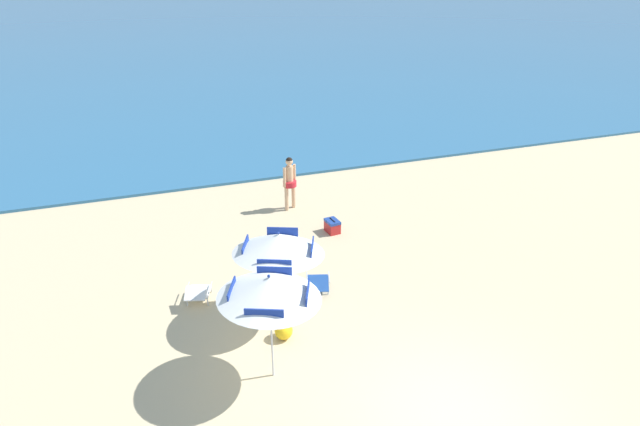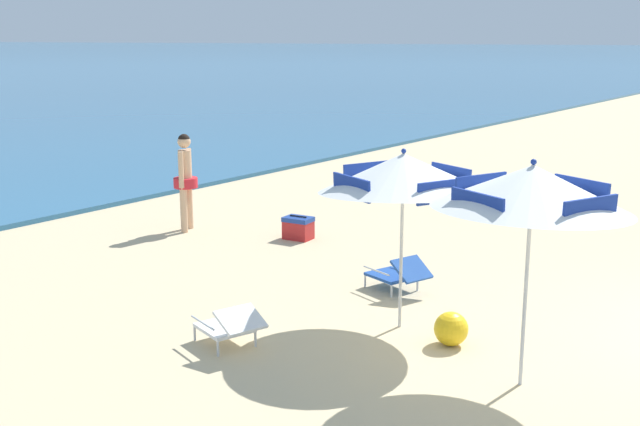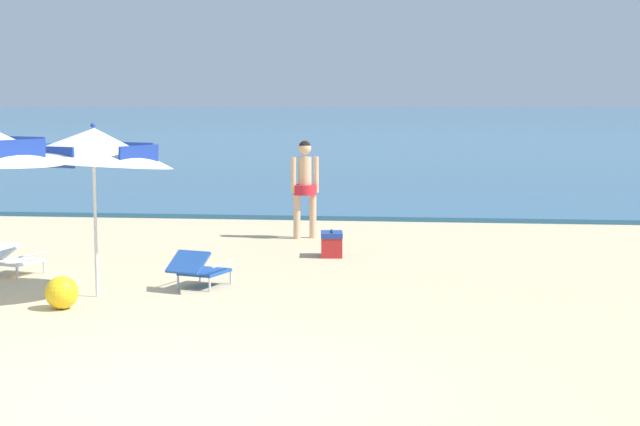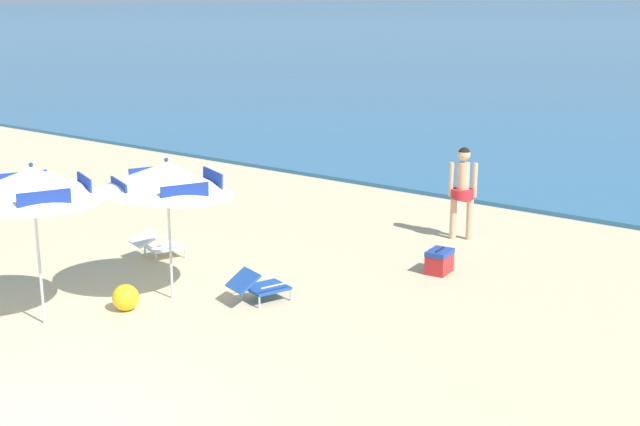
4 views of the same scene
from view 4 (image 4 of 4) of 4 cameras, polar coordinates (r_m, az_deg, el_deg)
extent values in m
cylinder|color=silver|center=(13.09, -10.12, -1.23)|extent=(0.04, 0.04, 2.17)
cone|color=white|center=(12.89, -10.29, 2.43)|extent=(2.91, 2.91, 0.62)
cube|color=navy|center=(13.16, -7.26, 2.33)|extent=(0.68, 0.31, 0.25)
cube|color=navy|center=(13.59, -11.31, 2.55)|extent=(0.31, 0.68, 0.25)
cube|color=navy|center=(12.69, -13.39, 1.60)|extent=(0.68, 0.31, 0.25)
cube|color=navy|center=(12.23, -9.11, 1.34)|extent=(0.31, 0.68, 0.25)
sphere|color=navy|center=(12.84, -10.34, 3.56)|extent=(0.06, 0.06, 0.06)
cylinder|color=silver|center=(12.52, -18.50, -2.18)|extent=(0.04, 0.04, 2.29)
cone|color=white|center=(12.30, -18.84, 1.96)|extent=(2.09, 2.07, 0.54)
cube|color=navy|center=(12.46, -15.62, 1.89)|extent=(0.66, 0.30, 0.24)
cube|color=navy|center=(13.00, -19.42, 2.10)|extent=(0.30, 0.66, 0.24)
cube|color=navy|center=(11.64, -18.12, 0.84)|extent=(0.30, 0.66, 0.24)
sphere|color=navy|center=(12.25, -18.94, 3.10)|extent=(0.06, 0.06, 0.06)
cube|color=white|center=(15.42, -10.43, -2.26)|extent=(0.68, 0.73, 0.04)
cube|color=white|center=(15.22, -11.77, -1.71)|extent=(0.59, 0.53, 0.19)
cylinder|color=silver|center=(15.77, -9.83, -2.26)|extent=(0.03, 0.03, 0.18)
cylinder|color=silver|center=(15.34, -9.06, -2.70)|extent=(0.03, 0.03, 0.18)
cylinder|color=silver|center=(15.56, -11.73, -2.59)|extent=(0.03, 0.03, 0.18)
cylinder|color=silver|center=(15.13, -11.01, -3.05)|extent=(0.03, 0.03, 0.18)
cylinder|color=silver|center=(15.63, -10.86, -1.59)|extent=(0.19, 0.52, 0.02)
cylinder|color=silver|center=(15.14, -10.01, -2.08)|extent=(0.19, 0.52, 0.02)
cube|color=#1E4799|center=(13.11, -3.60, -5.04)|extent=(0.68, 0.73, 0.04)
cube|color=#1E4799|center=(12.85, -5.21, -4.57)|extent=(0.58, 0.50, 0.26)
cylinder|color=silver|center=(13.48, -3.10, -4.97)|extent=(0.03, 0.03, 0.18)
cylinder|color=silver|center=(13.09, -1.96, -5.56)|extent=(0.03, 0.03, 0.18)
cylinder|color=silver|center=(13.21, -5.21, -5.42)|extent=(0.03, 0.03, 0.18)
cylinder|color=silver|center=(12.81, -4.12, -6.05)|extent=(0.03, 0.03, 0.18)
cylinder|color=silver|center=(13.30, -4.24, -4.22)|extent=(0.18, 0.52, 0.02)
cylinder|color=silver|center=(12.85, -2.96, -4.88)|extent=(0.18, 0.52, 0.02)
cylinder|color=#D8A87F|center=(16.48, 10.07, -0.28)|extent=(0.13, 0.13, 0.88)
cylinder|color=#D8A87F|center=(16.48, 8.99, -0.23)|extent=(0.13, 0.13, 0.88)
cylinder|color=red|center=(16.37, 9.59, 1.30)|extent=(0.44, 0.44, 0.18)
cylinder|color=#D8A87F|center=(16.31, 9.64, 2.30)|extent=(0.24, 0.24, 0.62)
cylinder|color=#D8A87F|center=(16.31, 10.41, 2.20)|extent=(0.10, 0.10, 0.66)
cylinder|color=#D8A87F|center=(16.32, 8.86, 2.27)|extent=(0.10, 0.10, 0.66)
sphere|color=#D8A87F|center=(16.22, 9.71, 3.91)|extent=(0.24, 0.24, 0.24)
sphere|color=black|center=(16.21, 9.71, 4.01)|extent=(0.22, 0.22, 0.22)
cube|color=red|center=(14.49, 8.06, -3.41)|extent=(0.39, 0.52, 0.32)
cube|color=navy|center=(14.43, 8.08, -2.65)|extent=(0.41, 0.53, 0.08)
cylinder|color=black|center=(14.42, 8.09, -2.44)|extent=(0.06, 0.34, 0.02)
sphere|color=yellow|center=(12.99, -12.98, -5.58)|extent=(0.40, 0.40, 0.40)
camera|label=1|loc=(12.59, -64.71, 20.68)|focal=30.69mm
camera|label=2|loc=(17.75, -39.97, 7.65)|focal=43.40mm
camera|label=3|loc=(6.53, -81.15, -17.17)|focal=54.29mm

